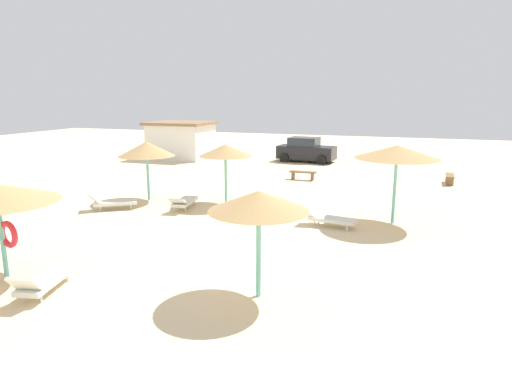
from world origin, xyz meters
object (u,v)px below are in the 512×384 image
lounger_1 (42,281)px  parasol_0 (397,152)px  bench_0 (450,177)px  beach_cabana (181,140)px  parasol_3 (147,149)px  lounger_3 (112,202)px  lounger_0 (329,218)px  parked_car (306,150)px  parasol_2 (225,150)px  bench_1 (303,174)px  lounger_2 (184,202)px  parasol_4 (259,201)px

lounger_1 → parasol_0: bearing=49.4°
bench_0 → beach_cabana: 18.75m
bench_0 → parasol_3: bearing=-147.1°
lounger_1 → lounger_3: size_ratio=1.03×
parasol_0 → lounger_0: bearing=-151.0°
lounger_3 → bench_0: bearing=37.4°
parasol_3 → beach_cabana: beach_cabana is taller
parked_car → beach_cabana: bearing=-172.6°
parasol_2 → lounger_3: 5.18m
lounger_0 → bench_1: (-2.94, 8.52, 0.03)m
parasol_3 → lounger_3: size_ratio=1.39×
parked_car → lounger_1: bearing=-93.0°
lounger_3 → bench_1: (5.99, 9.01, 0.03)m
lounger_0 → beach_cabana: (-13.51, 14.10, 1.06)m
lounger_0 → lounger_2: (-6.17, 0.57, -0.00)m
parasol_2 → parked_car: size_ratio=0.63×
bench_0 → lounger_1: bearing=-120.1°
lounger_2 → parked_car: bearing=82.8°
parasol_0 → lounger_0: size_ratio=1.53×
parasol_3 → parked_car: 14.51m
parasol_3 → lounger_3: bearing=-105.1°
parasol_4 → lounger_1: size_ratio=1.30×
lounger_1 → parked_car: 23.12m
parasol_2 → lounger_1: parasol_2 is taller
parasol_2 → lounger_3: bearing=-149.1°
parasol_0 → lounger_3: 11.47m
parasol_4 → parasol_2: bearing=117.4°
parasol_2 → lounger_0: bearing=-22.1°
lounger_3 → lounger_2: bearing=21.0°
lounger_3 → parasol_2: bearing=30.9°
lounger_0 → bench_0: bearing=64.5°
lounger_1 → lounger_3: lounger_1 is taller
parasol_2 → bench_1: (1.90, 6.56, -1.99)m
beach_cabana → bench_1: bearing=-27.8°
parasol_4 → lounger_3: bearing=145.5°
bench_1 → lounger_0: bearing=-70.9°
parked_car → bench_1: bearing=-78.7°
lounger_0 → lounger_2: lounger_0 is taller
lounger_2 → beach_cabana: beach_cabana is taller
parasol_3 → lounger_3: parasol_3 is taller
parasol_4 → lounger_1: parasol_4 is taller
parasol_3 → beach_cabana: (-5.11, 12.64, -0.95)m
parasol_3 → lounger_1: parasol_3 is taller
parasol_2 → parasol_0: bearing=-6.2°
parasol_2 → parasol_4: (4.25, -8.18, -0.03)m
parasol_2 → beach_cabana: size_ratio=0.58×
parasol_4 → beach_cabana: (-12.92, 20.32, -0.94)m
bench_0 → bench_1: 7.82m
parasol_2 → parked_car: 13.44m
lounger_3 → beach_cabana: beach_cabana is taller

